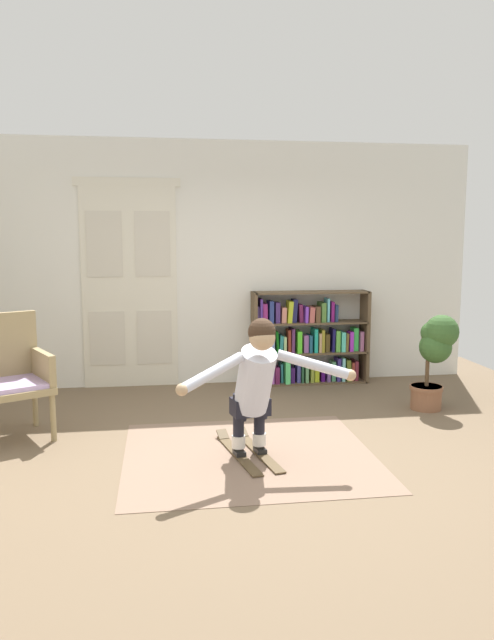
{
  "coord_description": "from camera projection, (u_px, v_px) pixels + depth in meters",
  "views": [
    {
      "loc": [
        -0.8,
        -4.55,
        1.78
      ],
      "look_at": [
        -0.06,
        0.58,
        1.05
      ],
      "focal_mm": 33.4,
      "sensor_mm": 36.0,
      "label": 1
    }
  ],
  "objects": [
    {
      "name": "ground_plane",
      "position": [
        264.0,
        458.0,
        4.82
      ],
      "size": [
        7.2,
        7.2,
        0.0
      ],
      "primitive_type": "plane",
      "color": "brown"
    },
    {
      "name": "rug",
      "position": [
        249.0,
        455.0,
        4.88
      ],
      "size": [
        2.03,
        1.85,
        0.01
      ],
      "primitive_type": "cube",
      "color": "#826855",
      "rests_on": "ground"
    },
    {
      "name": "back_wall",
      "position": [
        228.0,
        264.0,
        7.17
      ],
      "size": [
        6.0,
        0.1,
        2.9
      ],
      "primitive_type": "cube",
      "color": "silver",
      "rests_on": "ground"
    },
    {
      "name": "wicker_chair",
      "position": [
        10.0,
        373.0,
        5.25
      ],
      "size": [
        0.81,
        0.81,
        1.1
      ],
      "color": "#98845B",
      "rests_on": "ground"
    },
    {
      "name": "skis_pair",
      "position": [
        248.0,
        451.0,
        4.91
      ],
      "size": [
        0.45,
        1.0,
        0.07
      ],
      "color": "brown",
      "rests_on": "rug"
    },
    {
      "name": "double_door",
      "position": [
        130.0,
        284.0,
        6.98
      ],
      "size": [
        1.22,
        0.05,
        2.45
      ],
      "color": "beige",
      "rests_on": "ground"
    },
    {
      "name": "potted_plant",
      "position": [
        435.0,
        350.0,
        6.11
      ],
      "size": [
        0.47,
        0.36,
        0.99
      ],
      "color": "brown",
      "rests_on": "ground"
    },
    {
      "name": "bookshelf",
      "position": [
        306.0,
        342.0,
        7.23
      ],
      "size": [
        1.42,
        0.3,
        1.12
      ],
      "color": "brown",
      "rests_on": "ground"
    },
    {
      "name": "person_skier",
      "position": [
        256.0,
        378.0,
        4.63
      ],
      "size": [
        1.4,
        0.76,
        1.1
      ],
      "color": "white",
      "rests_on": "skis_pair"
    }
  ]
}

